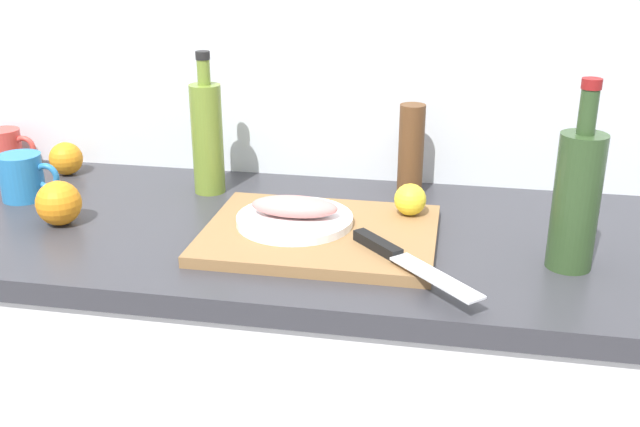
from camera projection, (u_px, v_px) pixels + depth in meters
name	position (u px, v px, depth m)	size (l,w,h in m)	color
back_wall	(297.00, 13.00, 1.56)	(3.20, 0.05, 2.50)	silver
kitchen_counter	(268.00, 424.00, 1.56)	(2.00, 0.60, 0.90)	white
cutting_board	(320.00, 234.00, 1.33)	(0.41, 0.32, 0.02)	olive
white_plate	(295.00, 220.00, 1.35)	(0.21, 0.21, 0.01)	white
fish_fillet	(295.00, 207.00, 1.34)	(0.16, 0.07, 0.04)	tan
chef_knife	(398.00, 256.00, 1.20)	(0.22, 0.23, 0.02)	silver
lemon_0	(410.00, 199.00, 1.38)	(0.06, 0.06, 0.06)	yellow
olive_oil_bottle	(207.00, 136.00, 1.53)	(0.06, 0.06, 0.29)	olive
wine_bottle	(577.00, 197.00, 1.18)	(0.07, 0.07, 0.31)	#2D4723
coffee_mug_0	(6.00, 148.00, 1.71)	(0.12, 0.08, 0.09)	#CC3F38
coffee_mug_1	(23.00, 177.00, 1.51)	(0.13, 0.09, 0.09)	#2672B2
orange_1	(66.00, 159.00, 1.66)	(0.07, 0.07, 0.07)	orange
orange_2	(59.00, 203.00, 1.39)	(0.08, 0.08, 0.08)	orange
pepper_mill	(411.00, 151.00, 1.52)	(0.05, 0.05, 0.19)	brown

